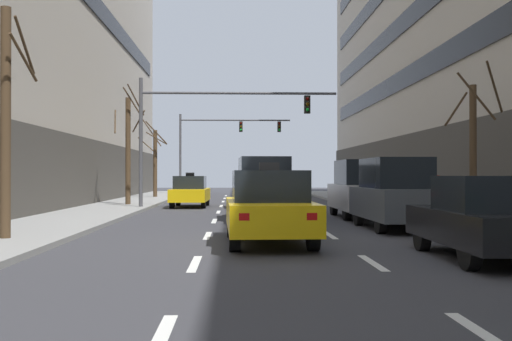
{
  "coord_description": "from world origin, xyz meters",
  "views": [
    {
      "loc": [
        -0.9,
        -13.91,
        1.63
      ],
      "look_at": [
        0.04,
        13.29,
        1.82
      ],
      "focal_mm": 41.69,
      "sensor_mm": 36.0,
      "label": 1
    }
  ],
  "objects_px": {
    "car_parked_3": "(361,189)",
    "street_tree_1": "(155,160)",
    "car_driving_0": "(256,187)",
    "street_tree_3": "(473,148)",
    "taxi_driving_1": "(190,192)",
    "traffic_signal_1": "(219,137)",
    "car_driving_2": "(263,189)",
    "pedestrian_0": "(418,188)",
    "car_parked_1": "(484,218)",
    "car_parked_2": "(395,194)",
    "street_tree_2": "(128,148)",
    "traffic_signal_0": "(203,119)",
    "street_tree_0": "(4,113)",
    "pedestrian_1": "(433,189)",
    "taxi_driving_3": "(269,208)"
  },
  "relations": [
    {
      "from": "car_driving_0",
      "to": "car_parked_2",
      "type": "bearing_deg",
      "value": -71.36
    },
    {
      "from": "taxi_driving_1",
      "to": "car_driving_2",
      "type": "relative_size",
      "value": 0.89
    },
    {
      "from": "pedestrian_1",
      "to": "taxi_driving_1",
      "type": "bearing_deg",
      "value": 138.36
    },
    {
      "from": "traffic_signal_0",
      "to": "traffic_signal_1",
      "type": "relative_size",
      "value": 1.04
    },
    {
      "from": "car_driving_0",
      "to": "car_parked_1",
      "type": "distance_m",
      "value": 17.97
    },
    {
      "from": "street_tree_2",
      "to": "car_parked_1",
      "type": "bearing_deg",
      "value": -61.68
    },
    {
      "from": "car_driving_0",
      "to": "street_tree_3",
      "type": "distance_m",
      "value": 12.75
    },
    {
      "from": "car_parked_2",
      "to": "traffic_signal_0",
      "type": "distance_m",
      "value": 12.49
    },
    {
      "from": "car_parked_3",
      "to": "street_tree_2",
      "type": "distance_m",
      "value": 12.95
    },
    {
      "from": "street_tree_2",
      "to": "car_parked_2",
      "type": "bearing_deg",
      "value": -50.94
    },
    {
      "from": "car_driving_2",
      "to": "pedestrian_0",
      "type": "height_order",
      "value": "car_driving_2"
    },
    {
      "from": "taxi_driving_1",
      "to": "car_parked_3",
      "type": "bearing_deg",
      "value": -47.29
    },
    {
      "from": "car_parked_1",
      "to": "street_tree_1",
      "type": "xyz_separation_m",
      "value": [
        -10.19,
        28.95,
        1.82
      ]
    },
    {
      "from": "taxi_driving_1",
      "to": "traffic_signal_0",
      "type": "height_order",
      "value": "traffic_signal_0"
    },
    {
      "from": "car_parked_1",
      "to": "pedestrian_0",
      "type": "xyz_separation_m",
      "value": [
        2.43,
        11.9,
        0.31
      ]
    },
    {
      "from": "car_driving_2",
      "to": "pedestrian_1",
      "type": "bearing_deg",
      "value": 1.88
    },
    {
      "from": "car_driving_0",
      "to": "car_parked_1",
      "type": "height_order",
      "value": "car_driving_0"
    },
    {
      "from": "street_tree_0",
      "to": "pedestrian_0",
      "type": "relative_size",
      "value": 3.43
    },
    {
      "from": "car_parked_1",
      "to": "car_parked_2",
      "type": "xyz_separation_m",
      "value": [
        0.0,
        6.35,
        0.27
      ]
    },
    {
      "from": "car_parked_2",
      "to": "street_tree_0",
      "type": "xyz_separation_m",
      "value": [
        -10.21,
        -3.41,
        2.03
      ]
    },
    {
      "from": "car_driving_2",
      "to": "car_parked_3",
      "type": "relative_size",
      "value": 1.04
    },
    {
      "from": "taxi_driving_1",
      "to": "traffic_signal_1",
      "type": "xyz_separation_m",
      "value": [
        0.95,
        17.81,
        3.92
      ]
    },
    {
      "from": "street_tree_0",
      "to": "street_tree_3",
      "type": "relative_size",
      "value": 1.19
    },
    {
      "from": "car_parked_2",
      "to": "street_tree_3",
      "type": "height_order",
      "value": "street_tree_3"
    },
    {
      "from": "taxi_driving_3",
      "to": "traffic_signal_0",
      "type": "bearing_deg",
      "value": 99.33
    },
    {
      "from": "car_parked_3",
      "to": "street_tree_1",
      "type": "bearing_deg",
      "value": 119.74
    },
    {
      "from": "car_driving_0",
      "to": "pedestrian_0",
      "type": "height_order",
      "value": "car_driving_0"
    },
    {
      "from": "pedestrian_1",
      "to": "street_tree_1",
      "type": "bearing_deg",
      "value": 124.15
    },
    {
      "from": "car_parked_2",
      "to": "pedestrian_0",
      "type": "relative_size",
      "value": 2.67
    },
    {
      "from": "car_driving_2",
      "to": "street_tree_3",
      "type": "bearing_deg",
      "value": -29.66
    },
    {
      "from": "taxi_driving_3",
      "to": "car_parked_1",
      "type": "distance_m",
      "value": 4.85
    },
    {
      "from": "street_tree_1",
      "to": "street_tree_3",
      "type": "xyz_separation_m",
      "value": [
        12.64,
        -22.42,
        -0.16
      ]
    },
    {
      "from": "car_driving_0",
      "to": "taxi_driving_1",
      "type": "height_order",
      "value": "car_driving_0"
    },
    {
      "from": "taxi_driving_1",
      "to": "street_tree_1",
      "type": "height_order",
      "value": "street_tree_1"
    },
    {
      "from": "car_parked_2",
      "to": "street_tree_1",
      "type": "height_order",
      "value": "street_tree_1"
    },
    {
      "from": "car_parked_2",
      "to": "street_tree_2",
      "type": "xyz_separation_m",
      "value": [
        -10.18,
        12.54,
        1.94
      ]
    },
    {
      "from": "street_tree_2",
      "to": "street_tree_3",
      "type": "bearing_deg",
      "value": -44.39
    },
    {
      "from": "traffic_signal_0",
      "to": "street_tree_3",
      "type": "relative_size",
      "value": 1.94
    },
    {
      "from": "traffic_signal_0",
      "to": "street_tree_2",
      "type": "height_order",
      "value": "traffic_signal_0"
    },
    {
      "from": "street_tree_2",
      "to": "street_tree_3",
      "type": "distance_m",
      "value": 17.68
    },
    {
      "from": "car_driving_0",
      "to": "pedestrian_1",
      "type": "height_order",
      "value": "car_driving_0"
    },
    {
      "from": "pedestrian_0",
      "to": "car_parked_2",
      "type": "bearing_deg",
      "value": -113.65
    },
    {
      "from": "taxi_driving_3",
      "to": "street_tree_3",
      "type": "height_order",
      "value": "street_tree_3"
    },
    {
      "from": "pedestrian_0",
      "to": "car_parked_1",
      "type": "bearing_deg",
      "value": -101.54
    },
    {
      "from": "car_driving_2",
      "to": "car_parked_2",
      "type": "xyz_separation_m",
      "value": [
        3.77,
        -3.72,
        -0.06
      ]
    },
    {
      "from": "traffic_signal_0",
      "to": "street_tree_0",
      "type": "height_order",
      "value": "traffic_signal_0"
    },
    {
      "from": "taxi_driving_1",
      "to": "pedestrian_1",
      "type": "relative_size",
      "value": 2.49
    },
    {
      "from": "taxi_driving_1",
      "to": "pedestrian_0",
      "type": "height_order",
      "value": "pedestrian_0"
    },
    {
      "from": "taxi_driving_1",
      "to": "street_tree_3",
      "type": "bearing_deg",
      "value": -52.14
    },
    {
      "from": "traffic_signal_1",
      "to": "street_tree_0",
      "type": "distance_m",
      "value": 33.9
    }
  ]
}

